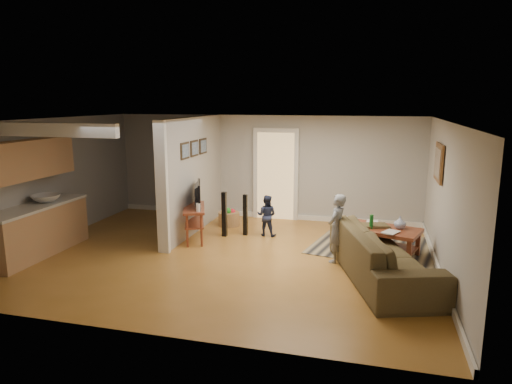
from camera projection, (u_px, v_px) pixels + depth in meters
ground at (226, 256)px, 8.49m from camera, size 7.50×7.50×0.00m
room_shell at (180, 173)px, 8.87m from camera, size 7.54×6.02×2.52m
area_rug at (390, 248)px, 8.92m from camera, size 3.25×2.66×0.01m
sofa at (381, 278)px, 7.44m from camera, size 1.91×2.98×0.81m
coffee_table at (383, 234)px, 8.49m from camera, size 1.50×1.15×0.78m
tv_console at (195, 210)px, 9.36m from camera, size 0.80×1.19×0.96m
speaker_left at (224, 214)px, 9.64m from camera, size 0.10×0.10×0.96m
speaker_right at (245, 215)px, 9.74m from camera, size 0.09×0.09×0.89m
toy_basket at (229, 218)px, 10.52m from camera, size 0.49×0.49×0.44m
child at (336, 261)px, 8.21m from camera, size 0.42×0.52×1.24m
toddler at (266, 235)px, 9.78m from camera, size 0.45×0.36×0.88m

